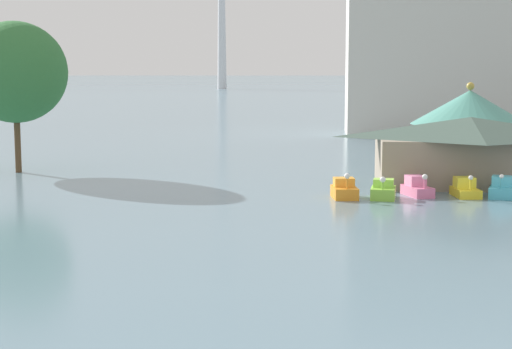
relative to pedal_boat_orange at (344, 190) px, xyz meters
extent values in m
cube|color=orange|center=(0.01, -0.05, -0.17)|extent=(1.91, 2.69, 0.78)
cube|color=gold|center=(-0.04, 0.26, 0.52)|extent=(1.49, 1.30, 0.58)
cylinder|color=orange|center=(0.14, -1.04, 0.56)|extent=(0.14, 0.14, 0.68)
sphere|color=white|center=(0.14, -1.04, 1.09)|extent=(0.38, 0.38, 0.38)
cube|color=#8CCC3F|center=(2.61, -0.08, -0.17)|extent=(1.88, 2.58, 0.77)
cube|color=#A0E24F|center=(2.64, 0.22, 0.48)|extent=(1.48, 1.24, 0.54)
cylinder|color=#8CCC3F|center=(2.50, -1.04, 0.45)|extent=(0.14, 0.14, 0.47)
sphere|color=white|center=(2.50, -1.04, 0.88)|extent=(0.39, 0.39, 0.39)
cube|color=pink|center=(5.06, 1.33, -0.22)|extent=(2.17, 2.99, 0.68)
cube|color=pink|center=(4.94, 1.65, 0.48)|extent=(1.49, 1.53, 0.71)
cylinder|color=pink|center=(5.41, 0.31, 0.42)|extent=(0.14, 0.14, 0.60)
sphere|color=white|center=(5.41, 0.31, 0.91)|extent=(0.38, 0.38, 0.38)
cube|color=yellow|center=(8.32, 1.27, -0.27)|extent=(1.86, 2.81, 0.59)
cube|color=yellow|center=(8.27, 1.59, 0.40)|extent=(1.45, 1.34, 0.74)
cylinder|color=yellow|center=(8.45, 0.22, 0.39)|extent=(0.14, 0.14, 0.72)
sphere|color=white|center=(8.45, 0.22, 0.90)|extent=(0.31, 0.31, 0.31)
cube|color=#4CB7CC|center=(10.70, 1.04, -0.18)|extent=(2.17, 2.69, 0.76)
cube|color=#5DCDE2|center=(10.78, 1.32, 0.55)|extent=(1.60, 1.38, 0.70)
cylinder|color=#4CB7CC|center=(10.45, 0.13, 0.54)|extent=(0.14, 0.14, 0.68)
sphere|color=white|center=(10.45, 0.13, 1.03)|extent=(0.30, 0.30, 0.30)
cube|color=gray|center=(9.59, 7.22, 1.22)|extent=(13.69, 7.87, 3.57)
pyramid|color=#42564C|center=(9.59, 7.22, 3.79)|extent=(14.79, 9.05, 1.56)
cylinder|color=brown|center=(11.43, 18.37, 1.37)|extent=(7.14, 7.14, 3.85)
cone|color=teal|center=(11.43, 18.37, 4.79)|extent=(10.35, 10.35, 3.00)
sphere|color=#B7993D|center=(11.43, 18.37, 6.64)|extent=(0.70, 0.70, 0.70)
cylinder|color=brown|center=(-27.18, 11.69, 1.54)|extent=(0.52, 0.52, 4.20)
ellipsoid|color=#337038|center=(-27.18, 11.69, 7.88)|extent=(8.69, 8.69, 8.47)
cube|color=beige|center=(13.61, 55.08, 11.68)|extent=(23.96, 13.03, 24.48)
camera|label=1|loc=(-1.55, -55.11, 8.20)|focal=57.33mm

